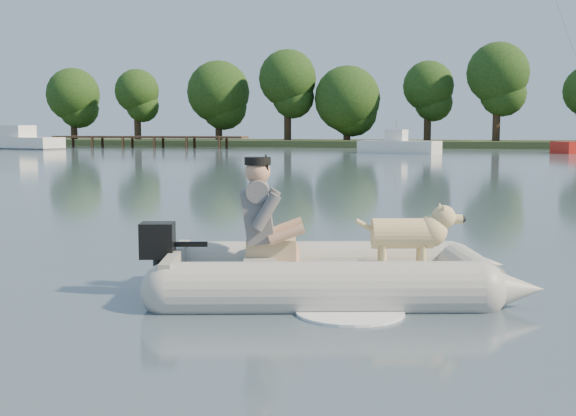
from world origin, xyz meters
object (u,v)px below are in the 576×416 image
(dock, at_px, (148,142))
(man, at_px, (260,212))
(dog, at_px, (402,239))
(cabin_cruiser, at_px, (22,137))
(dinghy, at_px, (334,232))
(motorboat, at_px, (399,138))

(dock, bearing_deg, man, -63.18)
(man, xyz_separation_m, dog, (1.39, 0.39, -0.28))
(man, distance_m, cabin_cruiser, 57.06)
(dog, relative_size, cabin_cruiser, 0.13)
(man, distance_m, dog, 1.47)
(dinghy, bearing_deg, motorboat, 79.54)
(dock, bearing_deg, motorboat, -21.15)
(dinghy, bearing_deg, dock, 101.87)
(cabin_cruiser, bearing_deg, man, -41.29)
(dock, height_order, dinghy, dinghy)
(dog, bearing_deg, motorboat, 80.44)
(cabin_cruiser, height_order, motorboat, motorboat)
(dock, distance_m, dog, 58.21)
(man, height_order, dog, man)
(man, xyz_separation_m, cabin_cruiser, (-34.53, 45.42, 0.15))
(dinghy, height_order, dog, dinghy)
(dog, bearing_deg, man, 180.00)
(man, bearing_deg, dog, -0.00)
(man, bearing_deg, motorboat, 78.54)
(man, relative_size, dog, 1.16)
(motorboat, bearing_deg, cabin_cruiser, -168.01)
(dinghy, xyz_separation_m, dog, (0.66, 0.24, -0.08))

